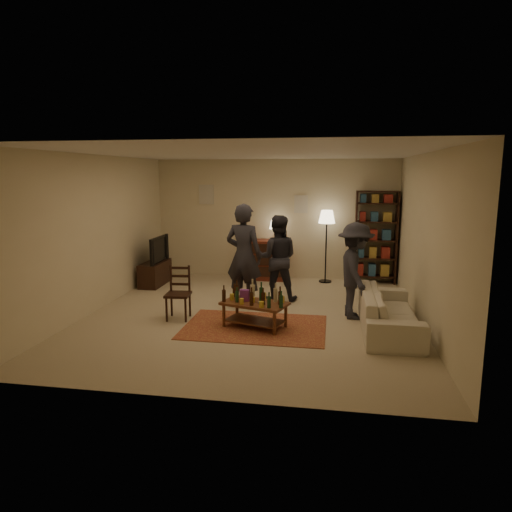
% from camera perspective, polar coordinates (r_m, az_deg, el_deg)
% --- Properties ---
extents(floor, '(6.00, 6.00, 0.00)m').
position_cam_1_polar(floor, '(7.84, -0.50, -7.38)').
color(floor, '#C6B793').
rests_on(floor, ground).
extents(room_shell, '(6.00, 6.00, 6.00)m').
position_cam_1_polar(room_shell, '(10.53, -1.19, 7.19)').
color(room_shell, beige).
rests_on(room_shell, ground).
extents(rug, '(2.20, 1.50, 0.01)m').
position_cam_1_polar(rug, '(7.23, -0.16, -8.85)').
color(rug, maroon).
rests_on(rug, ground).
extents(coffee_table, '(1.11, 0.81, 0.75)m').
position_cam_1_polar(coffee_table, '(7.12, -0.16, -6.01)').
color(coffee_table, brown).
rests_on(coffee_table, ground).
extents(dining_chair, '(0.42, 0.42, 0.90)m').
position_cam_1_polar(dining_chair, '(7.66, -9.63, -4.31)').
color(dining_chair, black).
rests_on(dining_chair, ground).
extents(tv_stand, '(0.40, 1.00, 1.06)m').
position_cam_1_polar(tv_stand, '(10.09, -12.50, -1.38)').
color(tv_stand, black).
rests_on(tv_stand, ground).
extents(dresser, '(1.00, 0.50, 1.36)m').
position_cam_1_polar(dresser, '(10.35, 1.05, -0.33)').
color(dresser, maroon).
rests_on(dresser, ground).
extents(bookshelf, '(0.90, 0.34, 2.02)m').
position_cam_1_polar(bookshelf, '(10.27, 14.72, 2.40)').
color(bookshelf, black).
rests_on(bookshelf, ground).
extents(floor_lamp, '(0.36, 0.36, 1.60)m').
position_cam_1_polar(floor_lamp, '(10.06, 8.83, 4.26)').
color(floor_lamp, black).
rests_on(floor_lamp, ground).
extents(sofa, '(0.81, 2.08, 0.61)m').
position_cam_1_polar(sofa, '(7.31, 16.28, -6.61)').
color(sofa, beige).
rests_on(sofa, ground).
extents(person_left, '(0.77, 0.60, 1.87)m').
position_cam_1_polar(person_left, '(8.08, -1.52, -0.02)').
color(person_left, '#25252D').
rests_on(person_left, ground).
extents(person_right, '(0.82, 0.66, 1.62)m').
position_cam_1_polar(person_right, '(8.59, 2.66, -0.25)').
color(person_right, '#25252C').
rests_on(person_right, ground).
extents(person_by_sofa, '(0.74, 1.11, 1.60)m').
position_cam_1_polar(person_by_sofa, '(7.68, 12.29, -1.82)').
color(person_by_sofa, '#282930').
rests_on(person_by_sofa, ground).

